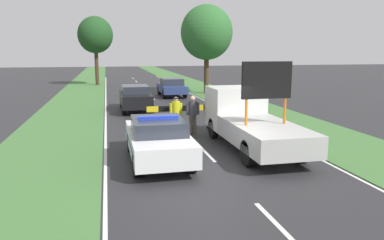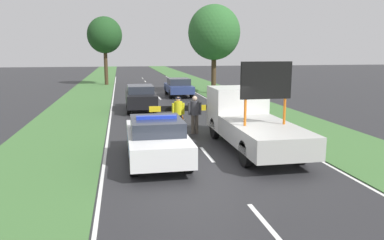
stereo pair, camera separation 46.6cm
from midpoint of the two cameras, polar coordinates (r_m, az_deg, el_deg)
name	(u,v)px [view 1 (the left image)]	position (r m, az deg, el deg)	size (l,w,h in m)	color
ground_plane	(222,169)	(11.85, 3.51, -7.47)	(160.00, 160.00, 0.00)	#28282B
lane_markings	(160,106)	(25.16, -5.35, 2.11)	(7.26, 59.86, 0.01)	silver
grass_verge_left	(79,97)	(31.13, -17.26, 3.31)	(3.96, 120.00, 0.03)	#427038
grass_verge_right	(216,94)	(32.27, 3.25, 4.01)	(3.96, 120.00, 0.03)	#427038
police_car	(158,139)	(12.54, -6.27, -2.87)	(1.89, 4.73, 1.56)	white
work_truck	(248,119)	(14.57, 7.65, 0.11)	(2.14, 6.32, 3.30)	white
road_barrier	(181,110)	(17.47, -2.45, 1.58)	(3.21, 0.08, 1.14)	black
police_officer	(176,111)	(16.90, -3.24, 1.32)	(0.58, 0.37, 1.62)	#191E38
pedestrian_civilian	(193,112)	(16.61, -0.69, 1.28)	(0.61, 0.39, 1.69)	brown
traffic_cone_near_police	(224,125)	(17.33, 4.07, -0.74)	(0.41, 0.41, 0.57)	black
traffic_cone_centre_front	(180,121)	(18.11, -2.63, -0.21)	(0.42, 0.42, 0.59)	black
queued_car_sedan_black	(135,97)	(23.44, -9.22, 3.43)	(1.75, 4.64, 1.57)	black
queued_car_hatch_blue	(172,87)	(30.61, -3.56, 5.07)	(1.89, 4.46, 1.46)	navy
roadside_tree_near_left	(95,35)	(41.75, -14.84, 12.39)	(3.67, 3.67, 7.25)	#42301E
roadside_tree_near_right	(207,33)	(32.47, 1.82, 13.16)	(4.39, 4.39, 7.49)	#42301E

